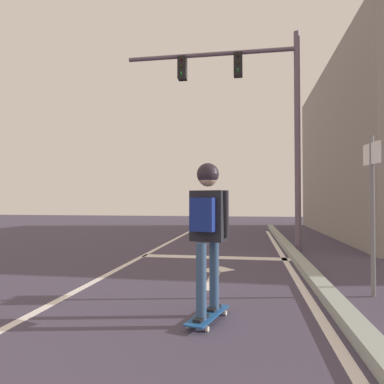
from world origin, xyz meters
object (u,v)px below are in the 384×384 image
at_px(traffic_signal_mast, 252,99).
at_px(street_sign_post, 372,191).
at_px(skater, 207,218).
at_px(skateboard, 208,315).

bearing_deg(traffic_signal_mast, street_sign_post, -70.31).
height_order(skater, street_sign_post, street_sign_post).
bearing_deg(skater, traffic_signal_mast, 84.47).
bearing_deg(skateboard, skater, -105.62).
relative_size(skateboard, skater, 0.50).
relative_size(traffic_signal_mast, street_sign_post, 2.65).
distance_m(skateboard, street_sign_post, 2.89).
bearing_deg(street_sign_post, skater, -147.80).
height_order(skateboard, street_sign_post, street_sign_post).
height_order(skater, traffic_signal_mast, traffic_signal_mast).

